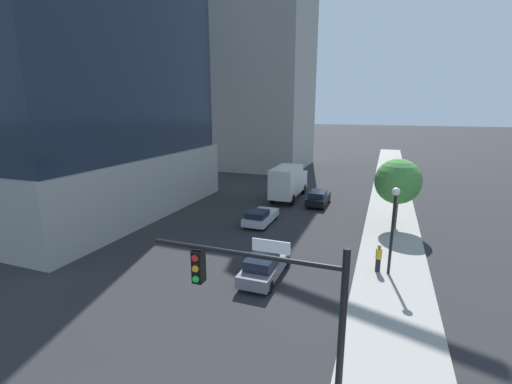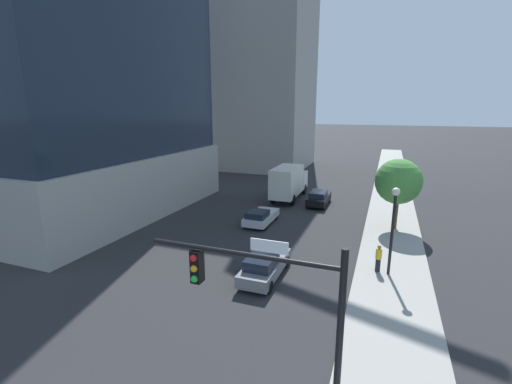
# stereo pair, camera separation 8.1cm
# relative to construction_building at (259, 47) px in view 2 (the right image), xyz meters

# --- Properties ---
(sidewalk) EXTENTS (4.05, 120.00, 0.15)m
(sidewalk) POSITION_rel_construction_building_xyz_m (20.38, -29.64, -18.22)
(sidewalk) COLOR #9E9B93
(sidewalk) RESTS_ON ground
(construction_building) EXTENTS (25.48, 16.40, 40.16)m
(construction_building) POSITION_rel_construction_building_xyz_m (0.00, 0.00, 0.00)
(construction_building) COLOR #9E9B93
(construction_building) RESTS_ON ground
(traffic_light_pole) EXTENTS (5.95, 0.48, 5.68)m
(traffic_light_pole) POSITION_rel_construction_building_xyz_m (16.72, -44.82, -14.23)
(traffic_light_pole) COLOR black
(traffic_light_pole) RESTS_ON sidewalk
(street_lamp) EXTENTS (0.44, 0.44, 5.01)m
(street_lamp) POSITION_rel_construction_building_xyz_m (20.16, -33.74, -14.80)
(street_lamp) COLOR black
(street_lamp) RESTS_ON sidewalk
(street_tree) EXTENTS (3.44, 3.44, 5.45)m
(street_tree) POSITION_rel_construction_building_xyz_m (20.52, -25.35, -14.44)
(street_tree) COLOR brown
(street_tree) RESTS_ON sidewalk
(car_black) EXTENTS (1.77, 4.30, 1.47)m
(car_black) POSITION_rel_construction_building_xyz_m (13.65, -20.31, -17.55)
(car_black) COLOR black
(car_black) RESTS_ON ground
(car_silver) EXTENTS (1.84, 4.20, 1.31)m
(car_silver) POSITION_rel_construction_building_xyz_m (10.27, -27.69, -17.66)
(car_silver) COLOR #B7B7BC
(car_silver) RESTS_ON ground
(car_gray) EXTENTS (1.75, 4.65, 1.50)m
(car_gray) POSITION_rel_construction_building_xyz_m (13.65, -36.38, -17.57)
(car_gray) COLOR slate
(car_gray) RESTS_ON ground
(box_truck) EXTENTS (2.29, 7.26, 3.50)m
(box_truck) POSITION_rel_construction_building_xyz_m (10.27, -19.18, -16.38)
(box_truck) COLOR silver
(box_truck) RESTS_ON ground
(pedestrian_yellow_shirt) EXTENTS (0.34, 0.34, 1.61)m
(pedestrian_yellow_shirt) POSITION_rel_construction_building_xyz_m (19.57, -33.63, -17.33)
(pedestrian_yellow_shirt) COLOR black
(pedestrian_yellow_shirt) RESTS_ON sidewalk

